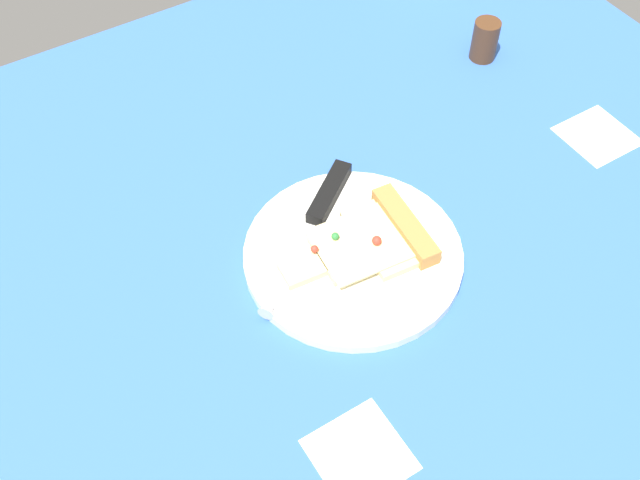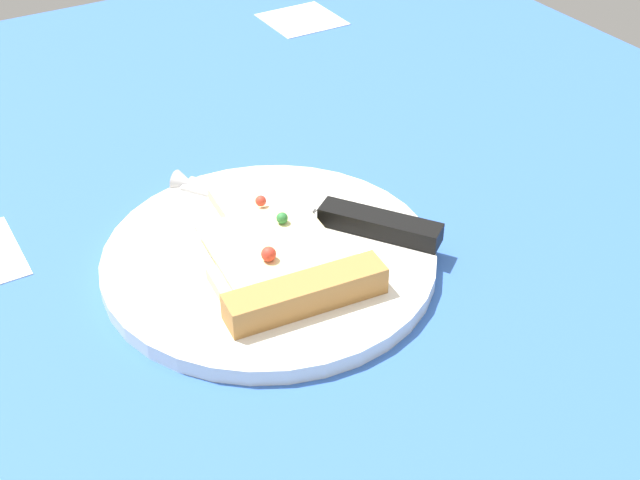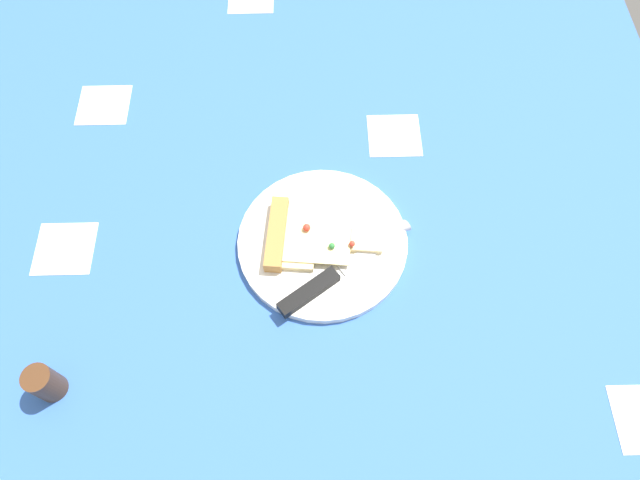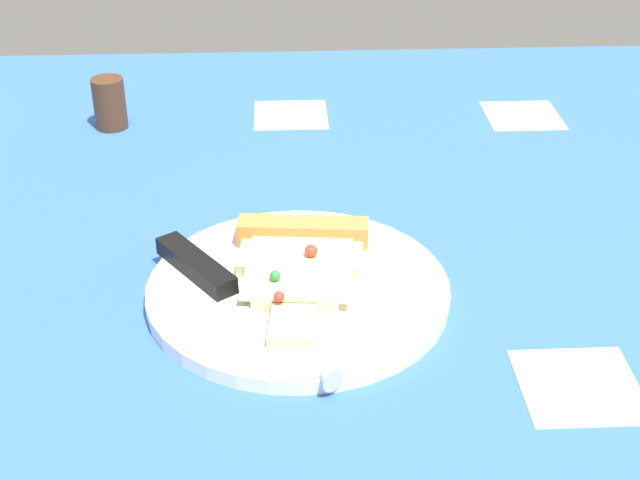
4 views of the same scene
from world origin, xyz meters
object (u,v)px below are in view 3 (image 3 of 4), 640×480
Objects in this scene: plate at (323,242)px; knife at (334,275)px; pizza_slice at (305,237)px; pepper_shaker at (45,383)px.

knife reaches higher than plate.
pizza_slice is at bearing 176.59° from knife.
pepper_shaker reaches higher than pizza_slice.
pizza_slice is at bearing -57.99° from pepper_shaker.
plate is 4.24× the size of pepper_shaker.
pizza_slice is (0.25, 2.61, 1.45)cm from plate.
pepper_shaker is (-21.69, 34.69, 0.97)cm from pizza_slice.
plate is 1.26× the size of knife.
plate is 6.48cm from knife.
plate is at bearing 157.54° from knife.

